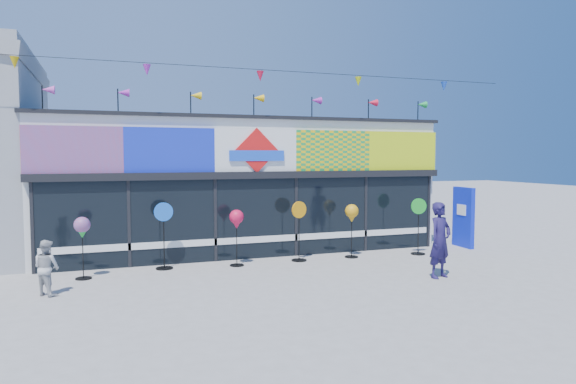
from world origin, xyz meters
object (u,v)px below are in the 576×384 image
spinner_4 (352,215)px  adult_man (440,240)px  spinner_3 (299,229)px  spinner_1 (164,234)px  spinner_2 (237,221)px  spinner_0 (82,229)px  child (47,267)px  spinner_5 (418,225)px  blue_sign (463,217)px

spinner_4 → adult_man: (0.88, -2.96, -0.32)m
spinner_3 → spinner_4: size_ratio=1.08×
spinner_3 → spinner_4: spinner_3 is taller
spinner_1 → spinner_3: 3.69m
spinner_2 → spinner_4: 3.41m
spinner_0 → adult_man: 8.58m
child → spinner_5: bearing=-129.0°
child → spinner_0: bearing=-73.6°
spinner_3 → spinner_4: bearing=-1.9°
spinner_0 → spinner_4: bearing=1.6°
spinner_5 → adult_man: size_ratio=0.92×
blue_sign → adult_man: bearing=-132.4°
adult_man → child: 8.91m
spinner_0 → spinner_2: bearing=3.1°
spinner_2 → spinner_4: spinner_4 is taller
spinner_3 → child: size_ratio=1.42×
spinner_0 → adult_man: (8.12, -2.76, -0.28)m
spinner_3 → spinner_4: (1.61, -0.05, 0.35)m
blue_sign → child: size_ratio=1.64×
spinner_0 → spinner_1: 2.02m
spinner_2 → spinner_4: (3.41, -0.00, 0.03)m
spinner_1 → child: bearing=-146.3°
spinner_0 → adult_man: size_ratio=0.82×
adult_man → spinner_5: bearing=48.4°
blue_sign → child: bearing=-168.8°
spinner_1 → adult_man: (6.17, -3.23, -0.00)m
spinner_1 → spinner_3: bearing=-3.4°
spinner_0 → spinner_4: (7.24, 0.20, 0.04)m
spinner_0 → spinner_3: spinner_3 is taller
spinner_5 → spinner_1: bearing=175.9°
spinner_0 → spinner_2: spinner_2 is taller
spinner_3 → spinner_5: spinner_5 is taller
spinner_5 → child: (-10.00, -1.22, -0.30)m
spinner_5 → spinner_4: bearing=173.2°
blue_sign → spinner_5: 2.17m
spinner_5 → adult_man: adult_man is taller
adult_man → child: size_ratio=1.55×
spinner_1 → spinner_3: size_ratio=1.04×
spinner_4 → adult_man: bearing=-73.4°
spinner_2 → spinner_5: spinner_5 is taller
spinner_0 → child: size_ratio=1.27×
spinner_4 → spinner_5: 2.14m
spinner_4 → spinner_0: bearing=-178.4°
spinner_5 → child: size_ratio=1.43×
spinner_3 → spinner_4: 1.65m
spinner_1 → spinner_4: (5.29, -0.27, 0.32)m
spinner_1 → adult_man: adult_man is taller
blue_sign → spinner_2: bearing=-174.8°
spinner_1 → adult_man: bearing=-27.7°
spinner_1 → adult_man: size_ratio=0.95×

